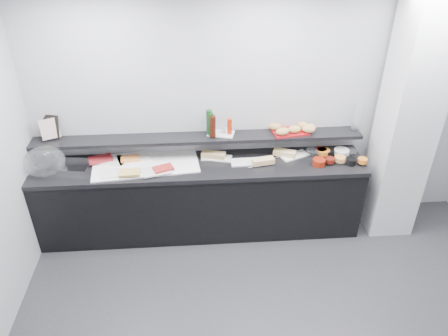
{
  "coord_description": "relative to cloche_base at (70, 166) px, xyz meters",
  "views": [
    {
      "loc": [
        -0.73,
        -2.33,
        3.42
      ],
      "look_at": [
        -0.45,
        1.45,
        1.0
      ],
      "focal_mm": 35.0,
      "sensor_mm": 36.0,
      "label": 1
    }
  ],
  "objects": [
    {
      "name": "framed_print",
      "position": [
        -0.2,
        0.23,
        0.36
      ],
      "size": [
        0.21,
        0.13,
        0.26
      ],
      "primitive_type": "cube",
      "rotation": [
        -0.21,
        0.0,
        -0.29
      ],
      "color": "black",
      "rests_on": "wall_shelf"
    },
    {
      "name": "bread_roll_midw",
      "position": [
        2.44,
        0.11,
        0.29
      ],
      "size": [
        0.15,
        0.1,
        0.08
      ],
      "primitive_type": "ellipsoid",
      "rotation": [
        0.0,
        0.0,
        0.1
      ],
      "color": "tan",
      "rests_on": "bread_tray"
    },
    {
      "name": "bread_roll_s",
      "position": [
        2.6,
        0.1,
        0.29
      ],
      "size": [
        0.16,
        0.13,
        0.08
      ],
      "primitive_type": "ellipsoid",
      "rotation": [
        0.0,
        0.0,
        -0.25
      ],
      "color": "tan",
      "rests_on": "bread_tray"
    },
    {
      "name": "platter_cheese",
      "position": [
        0.49,
        -0.19,
        0.0
      ],
      "size": [
        0.28,
        0.2,
        0.01
      ],
      "primitive_type": "cube",
      "rotation": [
        0.0,
        0.0,
        0.12
      ],
      "color": "white",
      "rests_on": "linen_runner"
    },
    {
      "name": "bowl_black_fruit",
      "position": [
        3.03,
        -0.16,
        0.02
      ],
      "size": [
        0.14,
        0.14,
        0.07
      ],
      "primitive_type": "cylinder",
      "rotation": [
        0.0,
        0.0,
        -0.24
      ],
      "color": "black",
      "rests_on": "counter_top"
    },
    {
      "name": "food_meat_a",
      "position": [
        0.31,
        0.09,
        0.02
      ],
      "size": [
        0.29,
        0.23,
        0.02
      ],
      "primitive_type": "cube",
      "rotation": [
        0.0,
        0.0,
        0.32
      ],
      "color": "maroon",
      "rests_on": "platter_meat_a"
    },
    {
      "name": "sandwich_plate_right",
      "position": [
        2.46,
        0.06,
        -0.01
      ],
      "size": [
        0.35,
        0.26,
        0.01
      ],
      "primitive_type": "cube",
      "rotation": [
        0.0,
        0.0,
        0.42
      ],
      "color": "white",
      "rests_on": "counter_top"
    },
    {
      "name": "cloche_dome",
      "position": [
        -0.23,
        -0.07,
        0.11
      ],
      "size": [
        0.5,
        0.42,
        0.34
      ],
      "primitive_type": "ellipsoid",
      "rotation": [
        0.0,
        0.0,
        0.37
      ],
      "color": "white",
      "rests_on": "cloche_base"
    },
    {
      "name": "fill_black_fruit",
      "position": [
        3.15,
        -0.16,
        0.03
      ],
      "size": [
        0.12,
        0.12,
        0.05
      ],
      "primitive_type": "cylinder",
      "rotation": [
        0.0,
        0.0,
        -0.12
      ],
      "color": "orange",
      "rests_on": "bowl_black_fruit"
    },
    {
      "name": "platter_meat_b",
      "position": [
        0.93,
        -0.17,
        0.0
      ],
      "size": [
        0.33,
        0.26,
        0.01
      ],
      "primitive_type": "cube",
      "rotation": [
        0.0,
        0.0,
        0.24
      ],
      "color": "silver",
      "rests_on": "linen_runner"
    },
    {
      "name": "bowl_glass_salmon",
      "position": [
        2.93,
        -0.12,
        0.02
      ],
      "size": [
        0.16,
        0.16,
        0.07
      ],
      "primitive_type": "cylinder",
      "rotation": [
        0.0,
        0.0,
        -0.13
      ],
      "color": "white",
      "rests_on": "counter_top"
    },
    {
      "name": "buffet_cabinet",
      "position": [
        1.39,
        -0.04,
        -0.5
      ],
      "size": [
        3.6,
        0.6,
        0.85
      ],
      "primitive_type": "cube",
      "color": "black",
      "rests_on": "ground"
    },
    {
      "name": "tongs_mid",
      "position": [
        1.98,
        -0.15,
        -0.0
      ],
      "size": [
        0.15,
        0.06,
        0.01
      ],
      "primitive_type": "cylinder",
      "rotation": [
        0.0,
        1.57,
        0.34
      ],
      "color": "silver",
      "rests_on": "sandwich_plate_mid"
    },
    {
      "name": "food_salmon",
      "position": [
        0.63,
        0.07,
        0.02
      ],
      "size": [
        0.21,
        0.15,
        0.02
      ],
      "primitive_type": "cube",
      "rotation": [
        0.0,
        0.0,
        0.13
      ],
      "color": "orange",
      "rests_on": "platter_salmon"
    },
    {
      "name": "linen_runner",
      "position": [
        0.81,
        0.0,
        -0.01
      ],
      "size": [
        1.18,
        0.65,
        0.01
      ],
      "primitive_type": "cube",
      "rotation": [
        0.0,
        0.0,
        0.11
      ],
      "color": "white",
      "rests_on": "counter_top"
    },
    {
      "name": "bowl_red_jam",
      "position": [
        2.68,
        -0.14,
        0.02
      ],
      "size": [
        0.18,
        0.18,
        0.07
      ],
      "primitive_type": "cylinder",
      "rotation": [
        0.0,
        0.0,
        -0.36
      ],
      "color": "maroon",
      "rests_on": "counter_top"
    },
    {
      "name": "bread_roll_mide",
      "position": [
        2.63,
        0.15,
        0.29
      ],
      "size": [
        0.14,
        0.1,
        0.08
      ],
      "primitive_type": "ellipsoid",
      "rotation": [
        0.0,
        0.0,
        -0.26
      ],
      "color": "tan",
      "rests_on": "bread_tray"
    },
    {
      "name": "sandwich_food_left",
      "position": [
        1.55,
        0.08,
        0.02
      ],
      "size": [
        0.28,
        0.16,
        0.06
      ],
      "primitive_type": "cube",
      "rotation": [
        0.0,
        0.0,
        -0.26
      ],
      "color": "tan",
      "rests_on": "sandwich_plate_left"
    },
    {
      "name": "bread_roll_nw",
      "position": [
        2.24,
        0.19,
        0.29
      ],
      "size": [
        0.16,
        0.13,
        0.08
      ],
      "primitive_type": "ellipsoid",
      "rotation": [
        0.0,
        0.0,
        -0.28
      ],
      "color": "#B18143",
      "rests_on": "bread_tray"
    },
    {
      "name": "fill_glass_cream",
      "position": [
        2.98,
        0.04,
        0.03
      ],
      "size": [
        0.19,
        0.19,
        0.05
      ],
      "primitive_type": "cylinder",
      "rotation": [
        0.0,
        0.0,
        0.12
      ],
      "color": "silver",
      "rests_on": "bowl_glass_cream"
    },
    {
      "name": "sandwich_plate_mid",
      "position": [
        1.92,
        -0.04,
        -0.01
      ],
      "size": [
        0.38,
        0.17,
        0.01
      ],
      "primitive_type": "cube",
      "rotation": [
        0.0,
        0.0,
        0.04
      ],
      "color": "white",
      "rests_on": "counter_top"
    },
    {
      "name": "cloche_base",
      "position": [
        0.0,
        0.0,
        0.0
      ],
      "size": [
        0.45,
        0.33,
        0.04
      ],
      "primitive_type": "cube",
      "rotation": [
        0.0,
        0.0,
        -0.12
      ],
      "color": "silver",
      "rests_on": "counter_top"
    },
    {
      "name": "shaker_salt",
      "position": [
        1.7,
        0.16,
        0.28
      ],
      "size": [
        0.03,
        0.03,
        0.07
      ],
      "primitive_type": "cylinder",
      "rotation": [
        0.0,
        0.0,
        0.22
      ],
      "color": "white",
      "rests_on": "condiment_tray"
    },
    {
      "name": "fill_glass_salmon",
      "position": [
        2.92,
        -0.11,
        0.03
      ],
      "size": [
        0.15,
        0.15,
        0.05
      ],
      "primitive_type": "cylinder",
      "rotation": [
        0.0,
        0.0,
        -0.37
      ],
      "color": "#F9953D",
      "rests_on": "bowl_glass_salmon"
    },
    {
      "name": "column",
      "position": [
        3.59,
        -0.09,
        0.43
      ],
      "size": [
        0.5,
        0.5,
        2.7
      ],
      "primitive_type": "cube",
      "color": "silver",
      "rests_on": "ground"
    },
    {
      "name": "bottle_green_b",
      "position": [
        1.51,
        0.17,
        0.38
      ],
      "size": [
        0.07,
        0.07,
        0.28
      ],
      "primitive_type": "cylinder",
      "rotation": [
        0.0,
        0.0,
        0.19
      ],
      "color": "#0F3919",
      "rests_on": "condiment_tray"
    },
    {
      "name": "carafe",
      "position": [
        3.13,
        0.15,
        0.38
      ],
      "size": [
        0.1,
        0.1,
        0.3
      ],
      "primitive_type": "cylinder",
      "rotation": [
        0.0,
        0.0,
        -0.09
      ],
      "color": "white",
      "rests_on": "wall_shelf"
    },
    {
      "name": "platter_meat_a",
      "position": [
        0.44,
        0.09,
        0.0
      ],
      "size": [
        0.38,
        0.31,
        0.01
      ],
      "primitive_type": "cube",
      "rotation": [
        0.0,
        0.0,
        -0.32
      ],
      "color": "white",
      "rests_on": "linen_runner"
    },
    {
      "name": "bowl_black_jam",
      "position": [
        2.84,
        0.05,
        0.02
      ],
      "size": [
        0.16,
        0.16,
        0.07
      ],
      "primitive_type": "cylinder",
      "rotation": [
        0.0,
        0.0,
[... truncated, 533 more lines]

